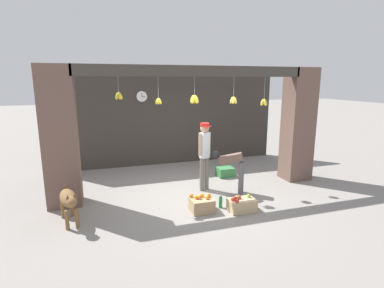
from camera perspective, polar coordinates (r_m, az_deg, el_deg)
name	(u,v)px	position (r m, az deg, el deg)	size (l,w,h in m)	color
ground_plane	(197,194)	(7.29, 1.03, -9.45)	(60.00, 60.00, 0.00)	gray
shop_back_wall	(169,118)	(9.64, -4.46, 5.03)	(7.20, 0.12, 2.99)	#38332D
shop_pillar_left	(60,137)	(6.87, -23.82, 1.16)	(0.70, 0.60, 2.99)	brown
shop_pillar_right	(298,125)	(8.53, 19.54, 3.45)	(0.70, 0.60, 2.99)	brown
storefront_awning	(196,73)	(6.90, 0.85, 13.42)	(5.30, 0.26, 0.95)	#3D3833
dog	(69,200)	(6.15, -22.43, -9.79)	(0.44, 1.04, 0.71)	brown
shopkeeper	(204,151)	(7.25, 2.40, -1.35)	(0.33, 0.30, 1.68)	#6B665B
worker_stooping	(233,166)	(7.24, 7.77, -4.12)	(0.71, 0.56, 1.01)	#56565B
fruit_crate_oranges	(202,204)	(6.34, 1.83, -11.40)	(0.46, 0.43, 0.35)	tan
fruit_crate_apples	(242,205)	(6.44, 9.43, -11.31)	(0.56, 0.36, 0.33)	tan
produce_box_green	(225,172)	(8.56, 6.33, -5.29)	(0.44, 0.40, 0.26)	#387A42
water_bottle	(221,202)	(6.53, 5.46, -11.01)	(0.08, 0.08, 0.26)	#38934C
wall_clock	(142,96)	(9.35, -9.53, 8.93)	(0.34, 0.03, 0.34)	black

